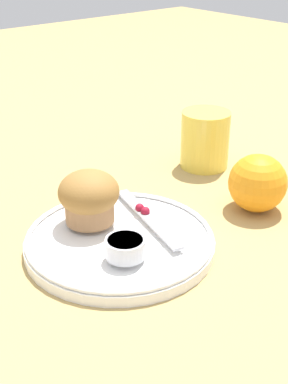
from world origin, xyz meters
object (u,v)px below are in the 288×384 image
(orange_fruit, at_px, (258,183))
(juice_glass, at_px, (205,139))
(muffin, at_px, (89,197))
(butter_knife, at_px, (148,218))

(orange_fruit, relative_size, juice_glass, 0.88)
(muffin, distance_m, butter_knife, 0.08)
(muffin, relative_size, butter_knife, 0.47)
(orange_fruit, distance_m, juice_glass, 0.16)
(muffin, height_order, orange_fruit, muffin)
(butter_knife, relative_size, orange_fruit, 2.02)
(muffin, bearing_deg, butter_knife, 52.98)
(orange_fruit, height_order, juice_glass, juice_glass)
(orange_fruit, bearing_deg, muffin, -113.68)
(muffin, relative_size, juice_glass, 0.83)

